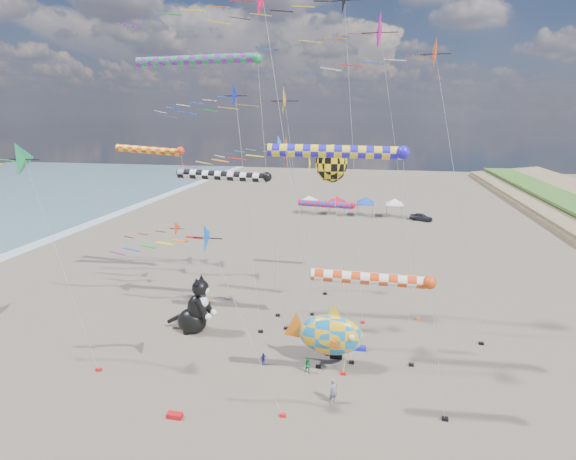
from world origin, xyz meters
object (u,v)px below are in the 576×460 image
(cat_inflatable, at_px, (194,304))
(person_adult, at_px, (333,391))
(fish_inflatable, at_px, (330,334))
(child_blue, at_px, (263,359))
(parked_car, at_px, (421,217))
(child_green, at_px, (308,366))

(cat_inflatable, distance_m, person_adult, 14.19)
(fish_inflatable, bearing_deg, cat_inflatable, 164.78)
(cat_inflatable, distance_m, child_blue, 8.02)
(cat_inflatable, xyz_separation_m, child_blue, (6.72, -3.90, -2.00))
(parked_car, bearing_deg, fish_inflatable, -166.27)
(cat_inflatable, distance_m, fish_inflatable, 11.79)
(child_blue, bearing_deg, fish_inflatable, -40.41)
(cat_inflatable, distance_m, child_green, 11.06)
(person_adult, relative_size, parked_car, 0.44)
(child_blue, distance_m, parked_car, 51.21)
(cat_inflatable, bearing_deg, child_blue, -24.43)
(parked_car, bearing_deg, cat_inflatable, -179.87)
(person_adult, bearing_deg, cat_inflatable, 109.85)
(cat_inflatable, xyz_separation_m, fish_inflatable, (11.37, -3.09, -0.04))
(child_green, xyz_separation_m, child_blue, (-3.27, 0.45, -0.10))
(fish_inflatable, relative_size, child_green, 5.26)
(parked_car, bearing_deg, child_blue, -171.17)
(person_adult, distance_m, child_blue, 6.34)
(person_adult, bearing_deg, fish_inflatable, 60.13)
(child_green, height_order, parked_car, parked_car)
(child_blue, height_order, parked_car, parked_car)
(cat_inflatable, bearing_deg, child_green, -17.82)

